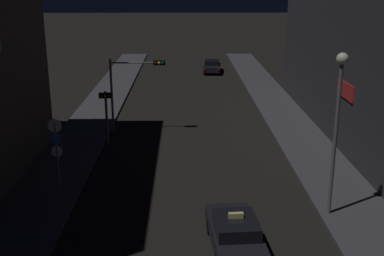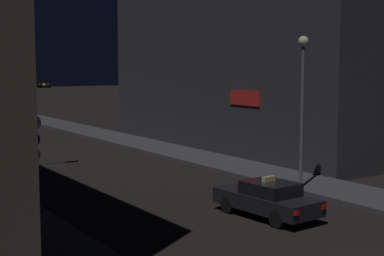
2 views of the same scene
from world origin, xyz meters
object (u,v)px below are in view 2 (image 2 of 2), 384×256
Objects in this scene: far_car at (15,121)px; traffic_light_overhead at (12,106)px; street_lamp_near_block at (303,86)px; sign_pole_left at (34,155)px; taxi at (267,199)px.

far_car is 0.91× the size of traffic_light_overhead.
far_car is at bearing 73.47° from traffic_light_overhead.
street_lamp_near_block is at bearing -52.04° from traffic_light_overhead.
sign_pole_left is at bearing -105.13° from far_car.
taxi is 0.91× the size of traffic_light_overhead.
taxi is 9.05m from sign_pole_left.
street_lamp_near_block is at bearing -7.68° from sign_pole_left.
sign_pole_left reaches higher than far_car.
taxi is 0.99× the size of far_car.
sign_pole_left is at bearing 172.32° from street_lamp_near_block.
far_car is 35.19m from street_lamp_near_block.
street_lamp_near_block is at bearing 31.78° from taxi.
far_car is at bearing 95.20° from street_lamp_near_block.
taxi is at bearing -148.22° from street_lamp_near_block.
traffic_light_overhead is (-6.61, -22.27, 2.91)m from far_car.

